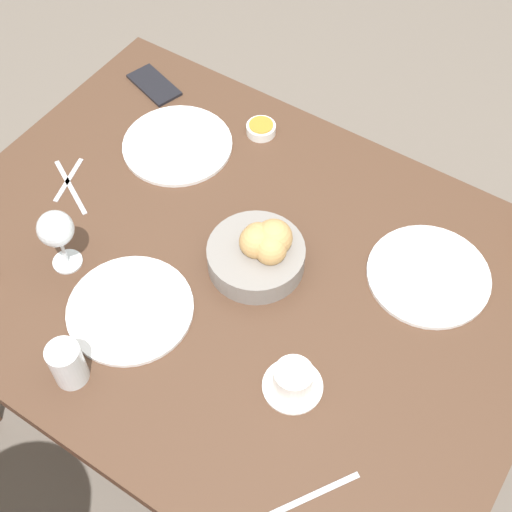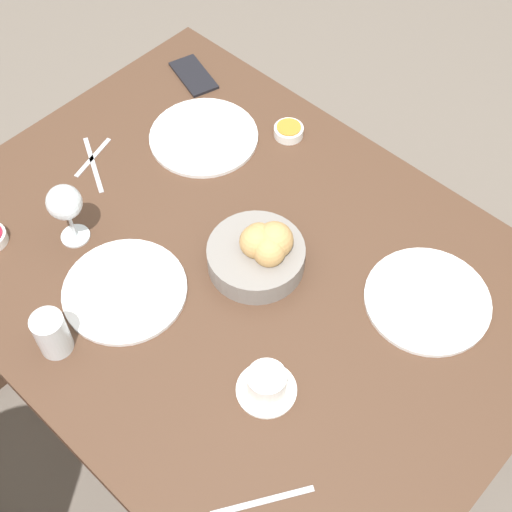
# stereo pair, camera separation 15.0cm
# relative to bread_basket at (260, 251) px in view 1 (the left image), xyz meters

# --- Properties ---
(ground_plane) EXTENTS (10.00, 10.00, 0.00)m
(ground_plane) POSITION_rel_bread_basket_xyz_m (0.04, 0.04, -0.81)
(ground_plane) COLOR #6B6056
(dining_table) EXTENTS (1.32, 0.99, 0.76)m
(dining_table) POSITION_rel_bread_basket_xyz_m (0.04, 0.04, -0.14)
(dining_table) COLOR #4C3323
(dining_table) RESTS_ON ground_plane
(bread_basket) EXTENTS (0.21, 0.21, 0.12)m
(bread_basket) POSITION_rel_bread_basket_xyz_m (0.00, 0.00, 0.00)
(bread_basket) COLOR gray
(bread_basket) RESTS_ON dining_table
(plate_near_left) EXTENTS (0.26, 0.26, 0.01)m
(plate_near_left) POSITION_rel_bread_basket_xyz_m (-0.32, -0.17, -0.04)
(plate_near_left) COLOR white
(plate_near_left) RESTS_ON dining_table
(plate_near_right) EXTENTS (0.27, 0.27, 0.01)m
(plate_near_right) POSITION_rel_bread_basket_xyz_m (0.36, -0.18, -0.04)
(plate_near_right) COLOR white
(plate_near_right) RESTS_ON dining_table
(plate_far_center) EXTENTS (0.26, 0.26, 0.01)m
(plate_far_center) POSITION_rel_bread_basket_xyz_m (0.16, 0.24, -0.04)
(plate_far_center) COLOR white
(plate_far_center) RESTS_ON dining_table
(water_tumbler) EXTENTS (0.07, 0.07, 0.10)m
(water_tumbler) POSITION_rel_bread_basket_xyz_m (0.16, 0.42, 0.00)
(water_tumbler) COLOR silver
(water_tumbler) RESTS_ON dining_table
(wine_glass) EXTENTS (0.08, 0.08, 0.16)m
(wine_glass) POSITION_rel_bread_basket_xyz_m (0.35, 0.22, 0.07)
(wine_glass) COLOR silver
(wine_glass) RESTS_ON dining_table
(coffee_cup) EXTENTS (0.12, 0.12, 0.06)m
(coffee_cup) POSITION_rel_bread_basket_xyz_m (-0.21, 0.21, -0.02)
(coffee_cup) COLOR white
(coffee_cup) RESTS_ON dining_table
(jam_bowl_honey) EXTENTS (0.07, 0.07, 0.03)m
(jam_bowl_honey) POSITION_rel_bread_basket_xyz_m (0.21, -0.33, -0.03)
(jam_bowl_honey) COLOR white
(jam_bowl_honey) RESTS_ON dining_table
(fork_silver) EXTENTS (0.11, 0.16, 0.00)m
(fork_silver) POSITION_rel_bread_basket_xyz_m (-0.35, 0.36, -0.05)
(fork_silver) COLOR #B7B7BC
(fork_silver) RESTS_ON dining_table
(knife_silver) EXTENTS (0.17, 0.09, 0.00)m
(knife_silver) POSITION_rel_bread_basket_xyz_m (0.48, 0.06, -0.05)
(knife_silver) COLOR #B7B7BC
(knife_silver) RESTS_ON dining_table
(spoon_coffee) EXTENTS (0.05, 0.14, 0.00)m
(spoon_coffee) POSITION_rel_bread_basket_xyz_m (0.50, 0.05, -0.05)
(spoon_coffee) COLOR #B7B7BC
(spoon_coffee) RESTS_ON dining_table
(cell_phone) EXTENTS (0.17, 0.12, 0.01)m
(cell_phone) POSITION_rel_bread_basket_xyz_m (0.54, -0.32, -0.04)
(cell_phone) COLOR black
(cell_phone) RESTS_ON dining_table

